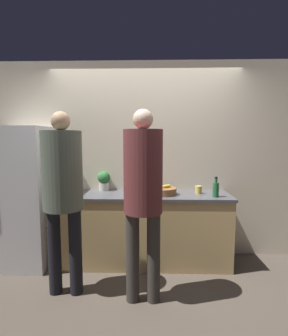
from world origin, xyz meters
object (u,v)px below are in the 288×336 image
(bottle_clear, at_px, (138,188))
(potted_plant, at_px, (104,180))
(utensil_crock, at_px, (131,187))
(bottle_green, at_px, (216,189))
(refrigerator, at_px, (24,196))
(person_center, at_px, (143,188))
(fruit_bowl, at_px, (163,191))
(person_left, at_px, (63,185))
(cup_yellow, at_px, (198,190))

(bottle_clear, distance_m, potted_plant, 0.52)
(utensil_crock, relative_size, potted_plant, 1.09)
(bottle_clear, bearing_deg, bottle_green, -9.92)
(refrigerator, xyz_separation_m, utensil_crock, (1.33, 0.17, 0.10))
(refrigerator, height_order, potted_plant, refrigerator)
(person_center, xyz_separation_m, fruit_bowl, (0.23, 0.78, -0.18))
(refrigerator, relative_size, potted_plant, 6.76)
(person_left, distance_m, utensil_crock, 1.03)
(person_left, height_order, cup_yellow, person_left)
(refrigerator, height_order, bottle_clear, refrigerator)
(fruit_bowl, xyz_separation_m, potted_plant, (-0.79, 0.24, 0.09))
(person_center, height_order, fruit_bowl, person_center)
(refrigerator, bearing_deg, cup_yellow, 2.11)
(refrigerator, relative_size, person_center, 0.93)
(fruit_bowl, height_order, bottle_green, bottle_green)
(person_left, height_order, utensil_crock, person_left)
(person_left, height_order, person_center, person_center)
(bottle_clear, bearing_deg, utensil_crock, 134.75)
(person_center, relative_size, potted_plant, 7.25)
(refrigerator, relative_size, bottle_green, 7.11)
(bottle_clear, relative_size, potted_plant, 0.72)
(cup_yellow, bearing_deg, potted_plant, 171.41)
(fruit_bowl, distance_m, bottle_clear, 0.32)
(bottle_green, bearing_deg, refrigerator, 177.47)
(fruit_bowl, xyz_separation_m, cup_yellow, (0.44, 0.06, 0.01))
(person_left, bearing_deg, potted_plant, 75.32)
(fruit_bowl, bearing_deg, bottle_green, -11.66)
(person_center, distance_m, potted_plant, 1.17)
(bottle_clear, relative_size, cup_yellow, 1.87)
(person_center, xyz_separation_m, bottle_green, (0.84, 0.65, -0.13))
(refrigerator, distance_m, utensil_crock, 1.34)
(bottle_clear, xyz_separation_m, potted_plant, (-0.47, 0.21, 0.07))
(bottle_clear, distance_m, bottle_green, 0.94)
(refrigerator, relative_size, cup_yellow, 17.58)
(person_center, xyz_separation_m, potted_plant, (-0.56, 1.03, -0.09))
(fruit_bowl, height_order, utensil_crock, utensil_crock)
(refrigerator, xyz_separation_m, person_center, (1.52, -0.76, 0.26))
(utensil_crock, distance_m, bottle_green, 1.07)
(person_center, height_order, potted_plant, person_center)
(refrigerator, bearing_deg, bottle_clear, 2.29)
(bottle_green, xyz_separation_m, cup_yellow, (-0.17, 0.19, -0.05))
(utensil_crock, xyz_separation_m, potted_plant, (-0.37, 0.10, 0.07))
(cup_yellow, height_order, potted_plant, potted_plant)
(utensil_crock, bearing_deg, bottle_clear, -45.25)
(bottle_green, bearing_deg, cup_yellow, 132.43)
(person_left, xyz_separation_m, potted_plant, (0.24, 0.92, -0.10))
(bottle_clear, bearing_deg, cup_yellow, 1.76)
(person_left, distance_m, fruit_bowl, 1.25)
(refrigerator, distance_m, person_center, 1.72)
(bottle_clear, xyz_separation_m, bottle_green, (0.93, -0.16, 0.02))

